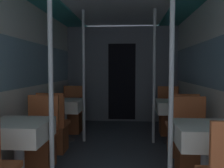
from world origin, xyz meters
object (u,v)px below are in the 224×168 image
support_pole_left_0 (51,82)px  dining_table_right_1 (175,108)px  chair_left_far_0 (40,145)px  dining_table_left_0 (19,134)px  chair_left_near_1 (54,133)px  chair_right_far_0 (191,149)px  dining_table_right_0 (207,137)px  support_pole_left_1 (84,76)px  chair_right_far_1 (169,119)px  support_pole_right_0 (171,83)px  support_pole_right_1 (154,77)px  dining_table_left_1 (64,107)px  chair_left_far_1 (72,118)px  chair_right_near_1 (181,136)px

support_pole_left_0 → dining_table_right_1: (1.53, 1.76, -0.53)m
chair_left_far_0 → dining_table_left_0: bearing=90.0°
chair_left_near_1 → chair_right_far_0: 1.97m
chair_left_far_0 → support_pole_left_0: bearing=120.8°
dining_table_right_0 → support_pole_left_1: bearing=131.1°
chair_left_far_0 → chair_right_far_1: same height
support_pole_right_0 → support_pole_right_1: (0.00, 1.76, 0.00)m
support_pole_left_1 → dining_table_left_1: bearing=180.0°
chair_left_near_1 → support_pole_left_1: support_pole_left_1 is taller
support_pole_left_0 → support_pole_right_0: (1.19, 0.00, 0.00)m
support_pole_left_0 → chair_left_near_1: (-0.35, 1.18, -0.83)m
chair_left_far_1 → support_pole_right_0: support_pole_right_0 is taller
chair_right_far_0 → support_pole_left_0: bearing=20.7°
support_pole_right_1 → support_pole_left_1: bearing=180.0°
dining_table_left_0 → chair_right_near_1: chair_right_near_1 is taller
dining_table_left_0 → chair_left_far_0: bearing=90.0°
chair_right_near_1 → support_pole_right_1: size_ratio=0.41×
chair_left_far_1 → dining_table_right_1: bearing=162.9°
dining_table_left_1 → support_pole_left_1: size_ratio=0.32×
dining_table_right_0 → support_pole_right_1: 1.87m
dining_table_right_0 → dining_table_left_1: bearing=136.9°
support_pole_right_0 → support_pole_right_1: size_ratio=1.00×
support_pole_right_0 → dining_table_right_1: 1.87m
support_pole_left_1 → dining_table_right_0: 2.39m
support_pole_right_0 → support_pole_left_0: bearing=180.0°
support_pole_left_1 → dining_table_right_1: (1.53, 0.00, -0.53)m
dining_table_left_1 → chair_left_far_1: chair_left_far_1 is taller
dining_table_left_1 → dining_table_right_0: same height
dining_table_left_0 → dining_table_right_1: 2.58m
chair_left_far_1 → dining_table_left_1: bearing=90.0°
dining_table_left_1 → chair_right_far_0: chair_right_far_0 is taller
support_pole_right_0 → chair_right_far_1: support_pole_right_0 is taller
chair_left_far_1 → chair_right_far_0: same height
support_pole_left_0 → chair_left_far_1: 2.51m
chair_left_far_0 → dining_table_left_1: 1.22m
chair_right_far_1 → chair_left_far_1: bearing=0.0°
dining_table_right_1 → chair_right_near_1: bearing=-90.0°
chair_left_far_1 → chair_right_near_1: same height
chair_right_far_0 → support_pole_right_0: 1.07m
chair_left_near_1 → support_pole_right_0: bearing=-37.5°
chair_left_far_1 → dining_table_right_1: chair_left_far_1 is taller
chair_left_far_1 → dining_table_right_0: bearing=128.8°
chair_right_far_1 → support_pole_right_1: bearing=59.2°
support_pole_right_1 → chair_left_far_0: bearing=-142.5°
support_pole_left_0 → support_pole_right_1: (1.19, 1.76, 0.00)m
chair_left_near_1 → dining_table_right_0: (1.88, -1.18, 0.30)m
support_pole_left_0 → support_pole_right_0: 1.19m
chair_left_near_1 → support_pole_left_0: bearing=-73.7°
dining_table_left_0 → chair_right_far_1: (1.88, 2.34, -0.30)m
chair_left_near_1 → dining_table_right_0: bearing=-32.1°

